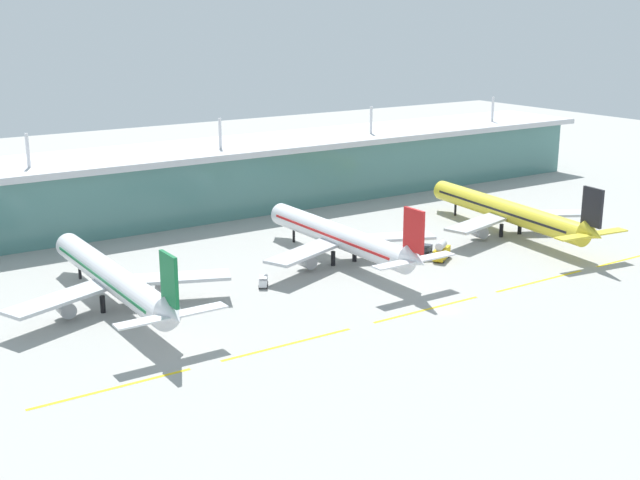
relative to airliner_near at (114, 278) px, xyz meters
name	(u,v)px	position (x,y,z in m)	size (l,w,h in m)	color
ground_plane	(446,310)	(56.59, -39.52, -6.45)	(600.00, 600.00, 0.00)	#9E9E99
terminal_building	(213,178)	(56.59, 66.69, 3.89)	(288.00, 34.00, 29.27)	slate
airliner_near	(114,278)	(0.00, 0.00, 0.00)	(48.80, 67.73, 18.90)	silver
airliner_middle	(341,237)	(57.98, 0.69, 0.00)	(48.80, 64.64, 18.90)	white
airliner_far	(508,212)	(111.67, -3.21, 0.00)	(48.45, 71.23, 18.90)	yellow
taxiway_stripe_west	(112,388)	(-14.41, -37.12, -6.43)	(28.00, 0.70, 0.04)	yellow
taxiway_stripe_mid_west	(288,344)	(19.59, -37.12, -6.43)	(28.00, 0.70, 0.04)	yellow
taxiway_stripe_centre	(427,309)	(53.59, -37.12, -6.43)	(28.00, 0.70, 0.04)	yellow
taxiway_stripe_mid_east	(540,281)	(87.59, -37.12, -6.43)	(28.00, 0.70, 0.04)	yellow
taxiway_stripe_east	(634,257)	(121.59, -37.12, -6.43)	(28.00, 0.70, 0.04)	yellow
fuel_truck	(441,251)	(79.81, -11.88, -4.19)	(7.46, 6.08, 4.95)	gold
pushback_tug	(425,249)	(80.80, -4.74, -5.35)	(5.00, 4.36, 1.85)	#333842
baggage_cart	(263,282)	(32.43, -5.57, -5.19)	(3.53, 4.00, 2.48)	silver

